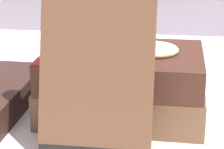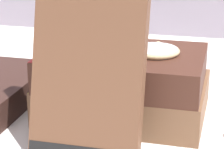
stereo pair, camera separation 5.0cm
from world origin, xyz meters
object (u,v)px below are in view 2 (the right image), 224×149
book_leaning_front (88,73)px  pocket_watch (154,51)px  book_flat_bottom (121,97)px  book_flat_top (119,67)px

book_leaning_front → pocket_watch: book_leaning_front is taller
book_flat_bottom → book_leaning_front: 0.11m
book_flat_top → book_leaning_front: 0.09m
book_flat_top → book_leaning_front: book_leaning_front is taller
book_flat_top → book_flat_bottom: bearing=84.5°
book_flat_top → pocket_watch: size_ratio=2.98×
book_flat_bottom → book_flat_top: bearing=-94.7°
pocket_watch → book_flat_bottom: bearing=177.4°
book_flat_top → pocket_watch: pocket_watch is taller
book_flat_top → book_leaning_front: bearing=-95.1°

